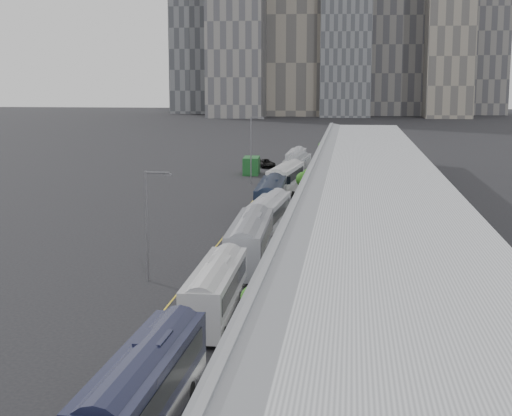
% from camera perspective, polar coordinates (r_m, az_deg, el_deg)
% --- Properties ---
extents(sidewalk, '(10.00, 170.00, 0.12)m').
position_cam_1_polar(sidewalk, '(69.41, 5.34, -3.36)').
color(sidewalk, gray).
rests_on(sidewalk, ground).
extents(lane_line, '(0.12, 160.00, 0.02)m').
position_cam_1_polar(lane_line, '(70.47, -3.24, -3.18)').
color(lane_line, gold).
rests_on(lane_line, ground).
extents(depot, '(12.45, 160.40, 7.20)m').
position_cam_1_polar(depot, '(68.75, 8.71, -0.62)').
color(depot, gray).
rests_on(depot, ground).
extents(bus_1, '(3.01, 13.08, 3.80)m').
position_cam_1_polar(bus_1, '(35.63, -8.04, -13.37)').
color(bus_1, black).
rests_on(bus_1, ground).
extents(bus_2, '(2.80, 12.56, 3.66)m').
position_cam_1_polar(bus_2, '(50.80, -2.93, -6.37)').
color(bus_2, '#B2B2B4').
rests_on(bus_2, ground).
extents(bus_3, '(3.27, 14.09, 4.09)m').
position_cam_1_polar(bus_3, '(64.58, -0.41, -2.77)').
color(bus_3, gray).
rests_on(bus_3, ground).
extents(bus_4, '(3.49, 13.35, 3.86)m').
position_cam_1_polar(bus_4, '(76.98, 0.86, -0.86)').
color(bus_4, '#AFB0BA').
rests_on(bus_4, ground).
extents(bus_5, '(3.25, 13.89, 4.04)m').
position_cam_1_polar(bus_5, '(88.73, 1.10, 0.56)').
color(bus_5, black).
rests_on(bus_5, ground).
extents(bus_6, '(4.14, 13.86, 3.99)m').
position_cam_1_polar(bus_6, '(105.62, 2.19, 1.96)').
color(bus_6, silver).
rests_on(bus_6, ground).
extents(bus_7, '(3.54, 13.38, 3.87)m').
position_cam_1_polar(bus_7, '(119.26, 3.02, 2.79)').
color(bus_7, gray).
rests_on(bus_7, ground).
extents(bus_8, '(2.81, 12.59, 3.67)m').
position_cam_1_polar(bus_8, '(131.51, 2.94, 3.37)').
color(bus_8, '#ACAEB6').
rests_on(bus_8, ground).
extents(tree_1, '(1.73, 1.73, 4.06)m').
position_cam_1_polar(tree_1, '(44.18, 0.42, -6.60)').
color(tree_1, black).
rests_on(tree_1, ground).
extents(tree_2, '(1.09, 1.09, 4.11)m').
position_cam_1_polar(tree_2, '(72.53, 3.30, -0.08)').
color(tree_2, black).
rests_on(tree_2, ground).
extents(tree_3, '(2.47, 2.47, 4.47)m').
position_cam_1_polar(tree_3, '(95.57, 3.78, 2.09)').
color(tree_3, black).
rests_on(tree_3, ground).
extents(tree_4, '(1.32, 1.32, 4.23)m').
position_cam_1_polar(tree_4, '(118.94, 4.70, 3.65)').
color(tree_4, black).
rests_on(tree_4, ground).
extents(tree_5, '(1.56, 1.56, 4.30)m').
position_cam_1_polar(tree_5, '(139.82, 5.00, 4.49)').
color(tree_5, black).
rests_on(tree_5, ground).
extents(street_lamp_near, '(2.04, 0.22, 8.49)m').
position_cam_1_polar(street_lamp_near, '(59.84, -7.78, -0.71)').
color(street_lamp_near, '#59595E').
rests_on(street_lamp_near, ground).
extents(street_lamp_far, '(2.04, 0.22, 9.88)m').
position_cam_1_polar(street_lamp_far, '(114.86, -0.29, 4.56)').
color(street_lamp_far, '#59595E').
rests_on(street_lamp_far, ground).
extents(shipping_container, '(2.74, 5.41, 2.80)m').
position_cam_1_polar(shipping_container, '(127.01, -0.33, 3.10)').
color(shipping_container, '#15461D').
rests_on(shipping_container, ground).
extents(suv, '(4.25, 5.76, 1.45)m').
position_cam_1_polar(suv, '(136.94, 0.72, 3.27)').
color(suv, black).
rests_on(suv, ground).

